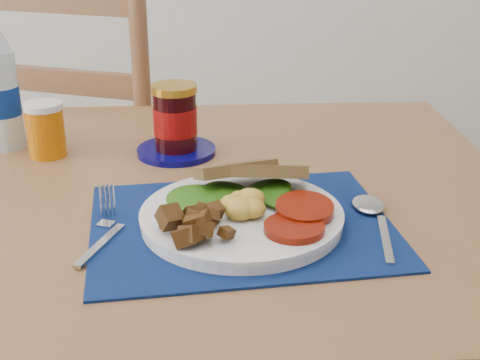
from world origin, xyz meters
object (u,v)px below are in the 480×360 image
(breakfast_plate, at_px, (238,213))
(juice_glass, at_px, (46,131))
(jam_on_saucer, at_px, (175,124))
(chair_far, at_px, (95,132))

(breakfast_plate, height_order, juice_glass, juice_glass)
(breakfast_plate, xyz_separation_m, juice_glass, (-0.32, 0.30, 0.02))
(juice_glass, relative_size, jam_on_saucer, 0.65)
(breakfast_plate, bearing_deg, jam_on_saucer, 100.08)
(juice_glass, xyz_separation_m, jam_on_saucer, (0.23, -0.00, 0.01))
(chair_far, relative_size, jam_on_saucer, 8.79)
(breakfast_plate, distance_m, juice_glass, 0.44)
(chair_far, relative_size, breakfast_plate, 4.42)
(breakfast_plate, height_order, jam_on_saucer, jam_on_saucer)
(breakfast_plate, distance_m, jam_on_saucer, 0.31)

